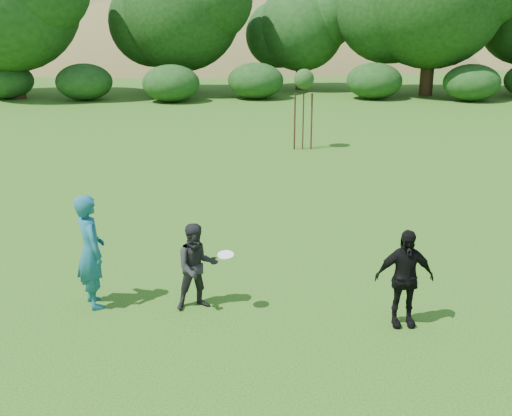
% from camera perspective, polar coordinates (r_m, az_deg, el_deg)
% --- Properties ---
extents(ground, '(120.00, 120.00, 0.00)m').
position_cam_1_polar(ground, '(10.36, 0.15, -10.86)').
color(ground, '#19470C').
rests_on(ground, ground).
extents(player_teal, '(0.76, 0.86, 1.98)m').
position_cam_1_polar(player_teal, '(11.15, -14.49, -3.74)').
color(player_teal, '#18596F').
rests_on(player_teal, ground).
extents(player_grey, '(0.87, 0.76, 1.50)m').
position_cam_1_polar(player_grey, '(10.83, -5.29, -5.22)').
color(player_grey, black).
rests_on(player_grey, ground).
extents(player_black, '(0.97, 0.45, 1.62)m').
position_cam_1_polar(player_black, '(10.47, 13.03, -6.09)').
color(player_black, black).
rests_on(player_black, ground).
extents(frisbee, '(0.27, 0.27, 0.07)m').
position_cam_1_polar(frisbee, '(10.53, -2.71, -4.20)').
color(frisbee, white).
rests_on(frisbee, ground).
extents(sapling, '(0.70, 0.70, 2.85)m').
position_cam_1_polar(sapling, '(22.87, 4.29, 11.17)').
color(sapling, '#371F15').
rests_on(sapling, ground).
extents(hillside, '(150.00, 72.00, 52.00)m').
position_cam_1_polar(hillside, '(79.38, -0.83, 5.20)').
color(hillside, olive).
rests_on(hillside, ground).
extents(tree_row, '(53.92, 10.38, 9.62)m').
position_cam_1_polar(tree_row, '(37.95, 4.74, 17.36)').
color(tree_row, '#3A2616').
rests_on(tree_row, ground).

